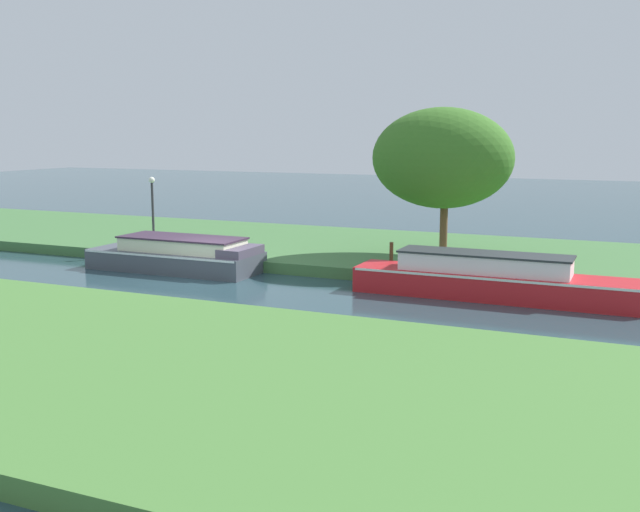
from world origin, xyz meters
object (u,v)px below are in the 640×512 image
object	(u,v)px
mooring_post_near	(391,255)
mooring_post_far	(444,261)
slate_barge	(179,255)
lamp_post	(153,202)
red_narrowboat	(492,279)
willow_tree_left	(442,158)

from	to	relation	value
mooring_post_near	mooring_post_far	size ratio (longest dim) A/B	1.18
slate_barge	lamp_post	distance (m)	3.89
slate_barge	mooring_post_far	world-z (taller)	slate_barge
mooring_post_near	mooring_post_far	world-z (taller)	mooring_post_near
red_narrowboat	mooring_post_near	size ratio (longest dim) A/B	9.76
mooring_post_near	willow_tree_left	bearing A→B (deg)	75.28
mooring_post_far	lamp_post	bearing A→B (deg)	176.37
willow_tree_left	slate_barge	bearing A→B (deg)	-150.73
lamp_post	mooring_post_near	distance (m)	10.33
lamp_post	slate_barge	bearing A→B (deg)	-39.69
red_narrowboat	mooring_post_near	xyz separation A→B (m)	(-3.66, 1.50, 0.26)
lamp_post	mooring_post_near	bearing A→B (deg)	-4.27
willow_tree_left	lamp_post	distance (m)	11.45
slate_barge	mooring_post_far	xyz separation A→B (m)	(9.30, 1.50, 0.22)
willow_tree_left	mooring_post_far	distance (m)	4.61
slate_barge	red_narrowboat	xyz separation A→B (m)	(11.15, 0.00, 0.02)
slate_barge	red_narrowboat	size ratio (longest dim) A/B	0.75
slate_barge	mooring_post_near	bearing A→B (deg)	11.32
red_narrowboat	willow_tree_left	bearing A→B (deg)	121.24
red_narrowboat	lamp_post	bearing A→B (deg)	170.74
willow_tree_left	mooring_post_far	size ratio (longest dim) A/B	7.35
slate_barge	lamp_post	world-z (taller)	lamp_post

